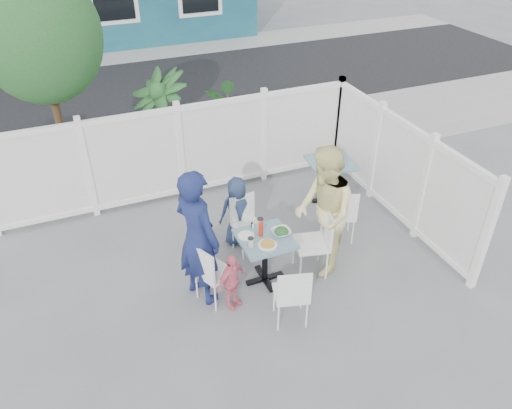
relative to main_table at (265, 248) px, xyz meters
name	(u,v)px	position (x,y,z in m)	size (l,w,h in m)	color
ground	(227,288)	(-0.53, 0.05, -0.55)	(80.00, 80.00, 0.00)	slate
near_sidewalk	(160,159)	(-0.53, 3.85, -0.54)	(24.00, 2.60, 0.01)	gray
street	(125,93)	(-0.53, 7.55, -0.54)	(24.00, 5.00, 0.01)	black
far_sidewalk	(106,57)	(-0.53, 10.65, -0.54)	(24.00, 1.60, 0.01)	gray
fence_back	(181,154)	(-0.43, 2.45, 0.24)	(5.86, 0.08, 1.60)	white
fence_right	(398,172)	(2.47, 0.65, 0.24)	(0.08, 3.66, 1.60)	white
tree	(39,37)	(-2.13, 3.35, 2.04)	(1.80, 1.62, 3.59)	#382316
potted_shrub_a	(162,128)	(-0.54, 3.15, 0.42)	(1.08, 1.08, 1.93)	#1A4728
potted_shrub_b	(247,128)	(0.96, 3.05, 0.18)	(1.32, 1.14, 1.46)	#1A4728
main_table	(265,248)	(0.00, 0.00, 0.00)	(0.67, 0.67, 0.71)	slate
spare_table	(330,171)	(1.74, 1.40, 0.02)	(0.77, 0.77, 0.73)	slate
chair_left	(210,270)	(-0.78, -0.10, -0.03)	(0.52, 0.53, 0.88)	white
chair_right	(318,237)	(0.72, -0.09, 0.02)	(0.51, 0.53, 0.98)	white
chair_back	(246,220)	(0.02, 0.75, -0.06)	(0.42, 0.41, 0.84)	white
chair_near	(292,293)	(-0.02, -0.84, -0.04)	(0.48, 0.47, 0.87)	white
chair_spare	(342,212)	(1.37, 0.37, -0.04)	(0.51, 0.50, 0.87)	white
man	(198,238)	(-0.86, 0.06, 0.37)	(0.67, 0.44, 1.84)	navy
woman	(324,212)	(0.81, -0.03, 0.36)	(0.88, 0.69, 1.81)	#EEDC53
boy	(237,211)	(-0.03, 0.93, -0.01)	(0.52, 0.34, 1.07)	navy
toddler	(232,282)	(-0.56, -0.28, -0.15)	(0.47, 0.19, 0.79)	pink
plate_main	(268,245)	(-0.03, -0.15, 0.17)	(0.24, 0.24, 0.02)	white
plate_side	(246,236)	(-0.21, 0.12, 0.17)	(0.21, 0.21, 0.01)	white
salad_bowl	(281,232)	(0.22, 0.00, 0.19)	(0.24, 0.24, 0.06)	white
coffee_cup_a	(251,242)	(-0.23, -0.08, 0.21)	(0.07, 0.07, 0.11)	beige
coffee_cup_b	(260,223)	(0.03, 0.24, 0.22)	(0.08, 0.08, 0.12)	beige
ketchup_bottle	(261,229)	(-0.03, 0.07, 0.26)	(0.06, 0.06, 0.20)	red
salt_shaker	(253,226)	(-0.06, 0.26, 0.19)	(0.03, 0.03, 0.07)	white
pepper_shaker	(252,225)	(-0.07, 0.27, 0.20)	(0.03, 0.03, 0.07)	black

